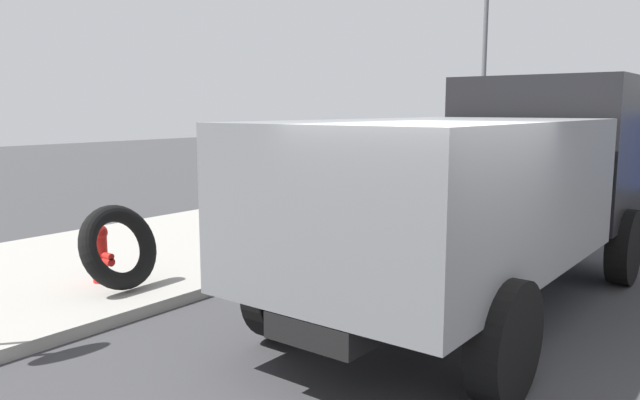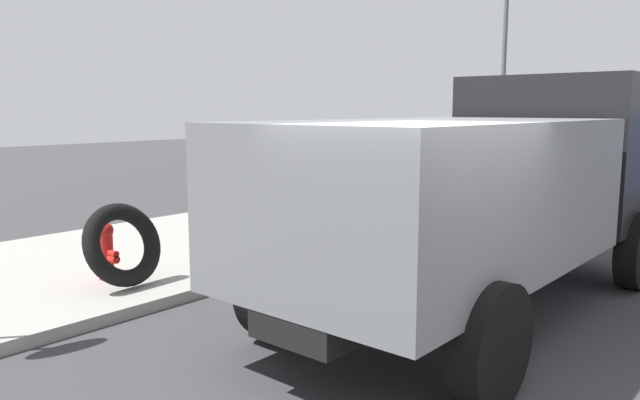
{
  "view_description": "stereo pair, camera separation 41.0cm",
  "coord_description": "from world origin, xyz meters",
  "px_view_note": "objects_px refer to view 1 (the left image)",
  "views": [
    {
      "loc": [
        -4.81,
        -2.04,
        2.52
      ],
      "look_at": [
        1.39,
        2.67,
        1.36
      ],
      "focal_mm": 34.43,
      "sensor_mm": 36.0,
      "label": 1
    },
    {
      "loc": [
        -4.55,
        -2.36,
        2.52
      ],
      "look_at": [
        1.39,
        2.67,
        1.36
      ],
      "focal_mm": 34.43,
      "sensor_mm": 36.0,
      "label": 2
    }
  ],
  "objects_px": {
    "fire_hydrant": "(100,251)",
    "dump_truck_gray": "(486,181)",
    "street_light_pole": "(484,70)",
    "loose_tire": "(119,247)"
  },
  "relations": [
    {
      "from": "fire_hydrant",
      "to": "dump_truck_gray",
      "type": "bearing_deg",
      "value": -57.9
    },
    {
      "from": "fire_hydrant",
      "to": "street_light_pole",
      "type": "xyz_separation_m",
      "value": [
        10.83,
        -0.93,
        2.94
      ]
    },
    {
      "from": "fire_hydrant",
      "to": "dump_truck_gray",
      "type": "height_order",
      "value": "dump_truck_gray"
    },
    {
      "from": "loose_tire",
      "to": "fire_hydrant",
      "type": "bearing_deg",
      "value": 84.61
    },
    {
      "from": "street_light_pole",
      "to": "fire_hydrant",
      "type": "bearing_deg",
      "value": 175.08
    },
    {
      "from": "loose_tire",
      "to": "dump_truck_gray",
      "type": "height_order",
      "value": "dump_truck_gray"
    },
    {
      "from": "fire_hydrant",
      "to": "dump_truck_gray",
      "type": "relative_size",
      "value": 0.12
    },
    {
      "from": "fire_hydrant",
      "to": "loose_tire",
      "type": "height_order",
      "value": "loose_tire"
    },
    {
      "from": "loose_tire",
      "to": "street_light_pole",
      "type": "height_order",
      "value": "street_light_pole"
    },
    {
      "from": "fire_hydrant",
      "to": "loose_tire",
      "type": "bearing_deg",
      "value": -95.39
    }
  ]
}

